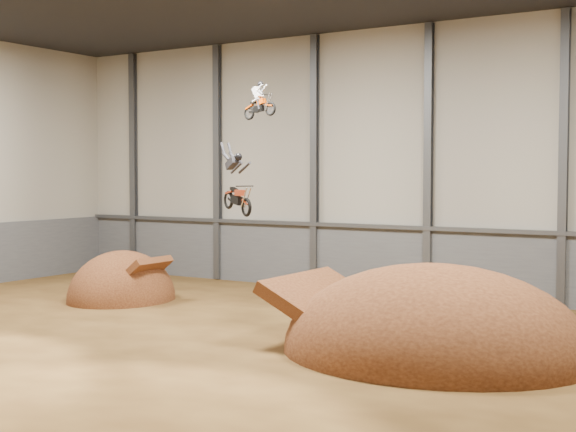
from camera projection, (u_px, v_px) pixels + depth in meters
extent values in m
plane|color=#432B12|center=(196.00, 341.00, 30.24)|extent=(40.00, 40.00, 0.00)
cube|color=#A6A193|center=(371.00, 161.00, 42.63)|extent=(40.00, 0.10, 14.00)
cube|color=#57595E|center=(369.00, 259.00, 42.81)|extent=(39.80, 0.18, 3.50)
cube|color=#47494F|center=(368.00, 226.00, 42.59)|extent=(39.80, 0.35, 0.20)
cube|color=#47494F|center=(134.00, 163.00, 51.19)|extent=(0.40, 0.36, 13.90)
cube|color=#47494F|center=(217.00, 163.00, 47.69)|extent=(0.40, 0.36, 13.90)
cube|color=#47494F|center=(315.00, 162.00, 44.20)|extent=(0.40, 0.36, 13.90)
cube|color=#47494F|center=(428.00, 161.00, 40.71)|extent=(0.40, 0.36, 13.90)
cube|color=#47494F|center=(564.00, 159.00, 37.22)|extent=(0.40, 0.36, 13.90)
ellipsoid|color=#422010|center=(122.00, 300.00, 40.09)|extent=(5.00, 5.77, 5.00)
ellipsoid|color=#422010|center=(434.00, 354.00, 28.19)|extent=(10.98, 9.71, 6.34)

